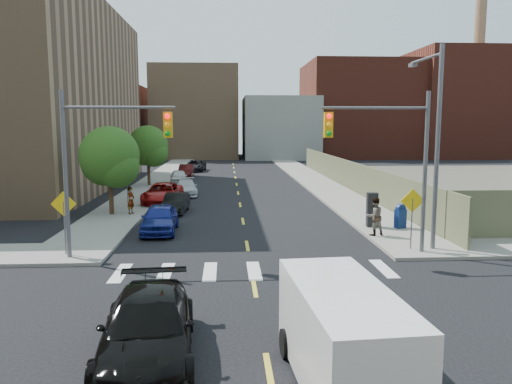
{
  "coord_description": "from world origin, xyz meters",
  "views": [
    {
      "loc": [
        -0.93,
        -14.65,
        5.63
      ],
      "look_at": [
        0.64,
        11.93,
        2.0
      ],
      "focal_mm": 35.0,
      "sensor_mm": 36.0,
      "label": 1
    }
  ],
  "objects": [
    {
      "name": "payphone",
      "position": [
        6.85,
        11.3,
        1.07
      ],
      "size": [
        0.58,
        0.48,
        1.85
      ],
      "primitive_type": "cube",
      "rotation": [
        0.0,
        0.0,
        -0.06
      ],
      "color": "black",
      "rests_on": "sidewalk_ne"
    },
    {
      "name": "warn_sign_midwest",
      "position": [
        -7.8,
        20.0,
        1.99
      ],
      "size": [
        1.06,
        0.06,
        2.83
      ],
      "color": "#59595E",
      "rests_on": "ground"
    },
    {
      "name": "cargo_van",
      "position": [
        1.49,
        -4.57,
        1.18
      ],
      "size": [
        2.31,
        5.01,
        2.24
      ],
      "rotation": [
        0.0,
        0.0,
        0.07
      ],
      "color": "white",
      "rests_on": "ground"
    },
    {
      "name": "parked_car_silver",
      "position": [
        -4.2,
        25.02,
        0.63
      ],
      "size": [
        2.16,
        4.5,
        1.27
      ],
      "primitive_type": "imported",
      "rotation": [
        0.0,
        0.0,
        0.09
      ],
      "color": "#B2B5BA",
      "rests_on": "ground"
    },
    {
      "name": "parked_car_red",
      "position": [
        -5.5,
        20.89,
        0.73
      ],
      "size": [
        2.67,
        5.37,
        1.46
      ],
      "primitive_type": "imported",
      "rotation": [
        0.0,
        0.0,
        -0.05
      ],
      "color": "#9E100F",
      "rests_on": "ground"
    },
    {
      "name": "bg_bldg_midwest",
      "position": [
        -6.0,
        72.0,
        7.5
      ],
      "size": [
        14.0,
        16.0,
        15.0
      ],
      "primitive_type": "cube",
      "color": "#8C6B4C",
      "rests_on": "ground"
    },
    {
      "name": "parked_car_black",
      "position": [
        -4.2,
        17.04,
        0.62
      ],
      "size": [
        1.61,
        3.86,
        1.24
      ],
      "primitive_type": "imported",
      "rotation": [
        0.0,
        0.0,
        -0.08
      ],
      "color": "black",
      "rests_on": "ground"
    },
    {
      "name": "bg_bldg_center",
      "position": [
        8.0,
        70.0,
        5.0
      ],
      "size": [
        12.0,
        16.0,
        10.0
      ],
      "primitive_type": "cube",
      "color": "gray",
      "rests_on": "ground"
    },
    {
      "name": "signal_nw",
      "position": [
        -5.98,
        6.0,
        4.53
      ],
      "size": [
        4.59,
        0.3,
        7.0
      ],
      "color": "#59595E",
      "rests_on": "ground"
    },
    {
      "name": "streetlight_ne",
      "position": [
        8.2,
        6.9,
        5.22
      ],
      "size": [
        0.25,
        3.7,
        9.0
      ],
      "color": "#59595E",
      "rests_on": "ground"
    },
    {
      "name": "bg_bldg_fareast",
      "position": [
        38.0,
        70.0,
        9.0
      ],
      "size": [
        14.0,
        16.0,
        18.0
      ],
      "primitive_type": "cube",
      "color": "#592319",
      "rests_on": "ground"
    },
    {
      "name": "bg_bldg_west",
      "position": [
        -22.0,
        70.0,
        6.0
      ],
      "size": [
        14.0,
        18.0,
        12.0
      ],
      "primitive_type": "cube",
      "color": "#592319",
      "rests_on": "ground"
    },
    {
      "name": "parked_car_grey",
      "position": [
        -4.75,
        45.73,
        0.67
      ],
      "size": [
        2.67,
        5.04,
        1.35
      ],
      "primitive_type": "imported",
      "rotation": [
        0.0,
        0.0,
        -0.09
      ],
      "color": "black",
      "rests_on": "ground"
    },
    {
      "name": "parked_car_white",
      "position": [
        -5.46,
        32.57,
        0.67
      ],
      "size": [
        1.98,
        4.09,
        1.35
      ],
      "primitive_type": "imported",
      "rotation": [
        0.0,
        0.0,
        0.1
      ],
      "color": "silver",
      "rests_on": "ground"
    },
    {
      "name": "warn_sign_nw",
      "position": [
        -7.8,
        6.5,
        1.99
      ],
      "size": [
        1.06,
        0.06,
        2.83
      ],
      "color": "#59595E",
      "rests_on": "ground"
    },
    {
      "name": "pedestrian_east",
      "position": [
        6.37,
        9.24,
        1.09
      ],
      "size": [
        1.07,
        0.93,
        1.89
      ],
      "primitive_type": "imported",
      "rotation": [
        0.0,
        0.0,
        3.41
      ],
      "color": "gray",
      "rests_on": "sidewalk_ne"
    },
    {
      "name": "warn_sign_ne",
      "position": [
        7.2,
        6.5,
        1.99
      ],
      "size": [
        1.06,
        0.06,
        2.83
      ],
      "color": "#59595E",
      "rests_on": "ground"
    },
    {
      "name": "parked_car_maroon",
      "position": [
        -5.21,
        38.57,
        0.69
      ],
      "size": [
        1.55,
        4.21,
        1.38
      ],
      "primitive_type": "imported",
      "rotation": [
        0.0,
        0.0,
        -0.02
      ],
      "color": "#380B0B",
      "rests_on": "ground"
    },
    {
      "name": "mailbox",
      "position": [
        8.27,
        10.91,
        0.77
      ],
      "size": [
        0.64,
        0.57,
        1.29
      ],
      "rotation": [
        0.0,
        0.0,
        0.39
      ],
      "color": "navy",
      "rests_on": "sidewalk_ne"
    },
    {
      "name": "pedestrian_west",
      "position": [
        -6.82,
        16.01,
        0.99
      ],
      "size": [
        0.59,
        0.71,
        1.67
      ],
      "primitive_type": "imported",
      "rotation": [
        0.0,
        0.0,
        1.21
      ],
      "color": "gray",
      "rests_on": "sidewalk_nw"
    },
    {
      "name": "fence_north",
      "position": [
        9.6,
        28.0,
        1.25
      ],
      "size": [
        0.12,
        44.0,
        2.5
      ],
      "primitive_type": "cube",
      "color": "#5E6144",
      "rests_on": "ground"
    },
    {
      "name": "smokestack",
      "position": [
        42.0,
        70.0,
        14.0
      ],
      "size": [
        1.8,
        1.8,
        28.0
      ],
      "primitive_type": "cylinder",
      "color": "#8C6B4C",
      "rests_on": "ground"
    },
    {
      "name": "tree_west_far",
      "position": [
        -8.0,
        31.05,
        3.48
      ],
      "size": [
        3.66,
        3.64,
        5.52
      ],
      "color": "#332114",
      "rests_on": "ground"
    },
    {
      "name": "parked_car_blue",
      "position": [
        -4.44,
        11.22,
        0.74
      ],
      "size": [
        1.84,
        4.37,
        1.48
      ],
      "primitive_type": "imported",
      "rotation": [
        0.0,
        0.0,
        0.02
      ],
      "color": "navy",
      "rests_on": "ground"
    },
    {
      "name": "signal_ne",
      "position": [
        5.98,
        6.0,
        4.53
      ],
      "size": [
        4.59,
        0.3,
        7.0
      ],
      "color": "#59595E",
      "rests_on": "ground"
    },
    {
      "name": "tree_west_near",
      "position": [
        -8.0,
        16.05,
        3.48
      ],
      "size": [
        3.66,
        3.64,
        5.52
      ],
      "color": "#332114",
      "rests_on": "ground"
    },
    {
      "name": "black_sedan",
      "position": [
        -2.85,
        -3.12,
        0.78
      ],
      "size": [
        2.6,
        5.55,
        1.57
      ],
      "primitive_type": "imported",
      "rotation": [
        0.0,
        0.0,
        0.08
      ],
      "color": "black",
      "rests_on": "ground"
    },
    {
      "name": "sidewalk_nw",
      "position": [
        -7.75,
        41.5,
        0.07
      ],
      "size": [
        3.5,
        73.0,
        0.15
      ],
      "primitive_type": "cube",
      "color": "gray",
      "rests_on": "ground"
    },
    {
      "name": "sidewalk_ne",
      "position": [
        7.75,
        41.5,
        0.07
      ],
      "size": [
        3.5,
        73.0,
        0.15
      ],
      "primitive_type": "cube",
      "color": "gray",
      "rests_on": "ground"
    },
    {
      "name": "ground",
      "position": [
        0.0,
        0.0,
        0.0
      ],
      "size": [
        160.0,
        160.0,
        0.0
      ],
      "primitive_type": "plane",
      "color": "black",
      "rests_on": "ground"
    },
    {
      "name": "bg_bldg_east",
      "position": [
        22.0,
        72.0,
        8.0
      ],
      "size": [
        18.0,
        18.0,
        16.0
      ],
      "primitive_type": "cube",
      "color": "#592319",
      "rests_on": "ground"
    }
  ]
}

